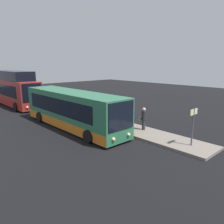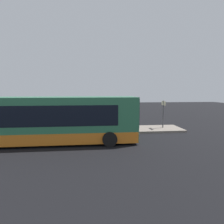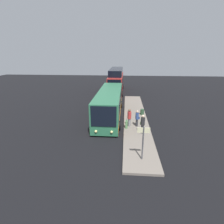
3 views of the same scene
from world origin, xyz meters
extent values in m
plane|color=black|center=(0.00, 0.00, 0.00)|extent=(80.00, 80.00, 0.00)
cube|color=slate|center=(0.00, 2.86, 0.08)|extent=(20.00, 2.53, 0.17)
cube|color=#2D704C|center=(-0.53, -0.12, 1.58)|extent=(11.41, 2.50, 2.85)
cube|color=orange|center=(-0.53, -0.12, 0.51)|extent=(11.36, 2.52, 0.70)
cube|color=black|center=(-0.81, -0.12, 1.93)|extent=(9.36, 2.53, 1.25)
cube|color=black|center=(5.20, -0.12, 2.00)|extent=(0.06, 2.20, 1.82)
sphere|color=#F9E58C|center=(5.22, 0.56, 0.61)|extent=(0.24, 0.24, 0.24)
sphere|color=#F9E58C|center=(5.22, -0.81, 0.61)|extent=(0.24, 0.24, 0.24)
cylinder|color=black|center=(3.35, 1.13, 0.46)|extent=(0.91, 0.30, 0.91)
cylinder|color=black|center=(3.35, -1.37, 0.46)|extent=(0.91, 0.30, 0.91)
cylinder|color=black|center=(-4.07, 1.13, 0.46)|extent=(0.91, 0.30, 0.91)
cylinder|color=gray|center=(2.78, 2.11, 0.57)|extent=(0.34, 0.34, 0.81)
cylinder|color=#BF3333|center=(2.78, 2.11, 1.33)|extent=(0.49, 0.49, 0.70)
sphere|color=brown|center=(2.78, 2.11, 1.81)|extent=(0.26, 0.26, 0.26)
cylinder|color=#2D2D33|center=(4.27, 3.28, 0.57)|extent=(0.30, 0.30, 0.80)
cylinder|color=#262628|center=(4.27, 3.28, 1.32)|extent=(0.43, 0.43, 0.70)
sphere|color=beige|center=(4.27, 3.28, 1.80)|extent=(0.26, 0.26, 0.26)
cube|color=#598C59|center=(3.99, 3.23, 1.02)|extent=(0.19, 0.30, 0.24)
cylinder|color=#2D2D33|center=(2.72, 2.87, 0.54)|extent=(0.31, 0.31, 0.75)
cylinder|color=#334C8C|center=(2.72, 2.87, 1.24)|extent=(0.44, 0.44, 0.65)
sphere|color=beige|center=(2.72, 2.87, 1.68)|extent=(0.24, 0.24, 0.24)
cube|color=#334C7F|center=(2.49, 3.00, 0.96)|extent=(0.26, 0.31, 0.24)
cube|color=#598C59|center=(3.22, 1.85, 0.53)|extent=(0.44, 0.21, 0.73)
cylinder|color=black|center=(3.22, 1.85, 1.02)|extent=(0.02, 0.02, 0.24)
cylinder|color=#4C4C51|center=(8.45, 2.91, 1.37)|extent=(0.10, 0.10, 2.40)
cube|color=beige|center=(8.45, 2.91, 2.33)|extent=(0.04, 0.83, 0.37)
cylinder|color=#2D4C33|center=(-0.82, 3.70, 0.49)|extent=(0.44, 0.44, 0.65)
camera|label=1|loc=(14.64, -9.63, 5.24)|focal=35.00mm
camera|label=2|loc=(2.43, -11.74, 3.38)|focal=28.00mm
camera|label=3|loc=(18.91, 1.67, 7.08)|focal=28.00mm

